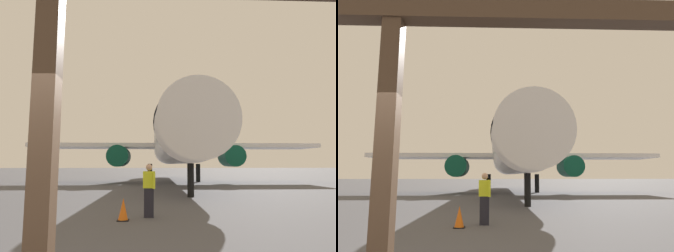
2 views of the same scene
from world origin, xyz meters
TOP-DOWN VIEW (x-y plane):
  - ground_plane at (0.00, 40.00)m, footprint 220.00×220.00m
  - window_frame at (0.00, 0.00)m, footprint 9.10×0.24m
  - airplane at (2.89, 25.85)m, footprint 26.75×31.75m
  - ground_crew_worker at (0.77, 7.62)m, footprint 0.42×0.44m
  - traffic_cone at (-0.02, 7.07)m, footprint 0.36×0.36m

SIDE VIEW (x-z plane):
  - ground_plane at x=0.00m, z-range 0.00..0.00m
  - traffic_cone at x=-0.02m, z-range -0.02..0.67m
  - ground_crew_worker at x=0.77m, z-range 0.03..1.77m
  - window_frame at x=0.00m, z-range -0.57..3.01m
  - airplane at x=2.89m, z-range -1.62..9.15m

